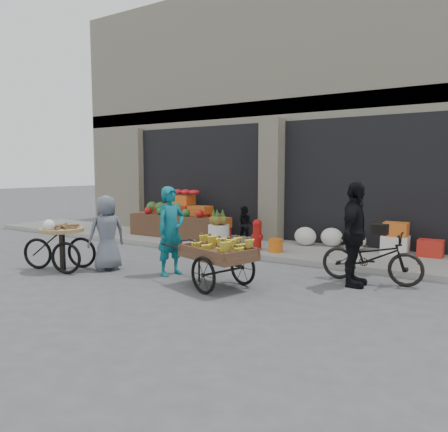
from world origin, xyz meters
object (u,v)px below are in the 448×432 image
Objects in this scene: vendor_grey at (107,233)px; bicycle at (371,257)px; fire_hydrant at (257,233)px; banana_cart at (217,251)px; orange_bucket at (276,245)px; cyclist at (354,234)px; tricycle_cart at (62,242)px; pineapple_bin at (219,235)px; vendor_woman at (171,231)px; seated_person at (245,225)px.

vendor_grey reaches higher than bicycle.
fire_hydrant is 0.32× the size of banana_cart.
cyclist is (2.18, -1.53, 0.62)m from orange_bucket.
fire_hydrant is at bearing 56.42° from cyclist.
vendor_grey is at bearing 108.12° from bicycle.
bicycle is at bearing 2.99° from tricycle_cart.
vendor_woman is at bearing -75.81° from pineapple_bin.
bicycle is 0.97× the size of cyclist.
vendor_woman reaches higher than pineapple_bin.
fire_hydrant is 3.46m from vendor_grey.
bicycle is (5.35, 2.29, -0.11)m from tricycle_cart.
bicycle is (3.58, -1.83, -0.13)m from seated_person.
banana_cart is (1.87, -2.94, 0.25)m from pineapple_bin.
cyclist reaches higher than seated_person.
pineapple_bin is 1.11m from fire_hydrant.
tricycle_cart is at bearing -130.99° from orange_bucket.
bicycle is (2.38, -1.13, 0.18)m from orange_bucket.
banana_cart is 1.23× the size of cyclist.
bicycle reaches higher than banana_cart.
tricycle_cart is (-2.47, -3.47, 0.06)m from fire_hydrant.
seated_person is 0.52× the size of cyclist.
vendor_grey is at bearing -161.13° from banana_cart.
banana_cart is at bearing 125.83° from bicycle.
fire_hydrant is 2.22× the size of orange_bucket.
seated_person is at bearing 56.31° from pineapple_bin.
vendor_grey is (-1.32, -0.36, -0.09)m from vendor_woman.
orange_bucket is at bearing -3.58° from pineapple_bin.
bicycle is at bearing -22.29° from fire_hydrant.
tricycle_cart is at bearing 124.87° from vendor_woman.
orange_bucket is at bearing -40.26° from seated_person.
orange_bucket is at bearing -5.71° from fire_hydrant.
cyclist is (3.38, -2.23, 0.30)m from seated_person.
vendor_woman is 1.12× the size of vendor_grey.
vendor_woman is at bearing 105.34° from cyclist.
banana_cart is 1.51× the size of tricycle_cart.
banana_cart is 1.32× the size of vendor_woman.
banana_cart is at bearing -77.39° from seated_person.
seated_person reaches higher than tricycle_cart.
vendor_woman reaches higher than vendor_grey.
vendor_grey is (-1.75, -2.98, 0.24)m from fire_hydrant.
vendor_grey reaches higher than fire_hydrant.
cyclist reaches higher than vendor_grey.
pineapple_bin is 0.56× the size of seated_person.
seated_person is (-1.20, 0.70, 0.31)m from orange_bucket.
bicycle is (3.31, 1.43, -0.38)m from vendor_woman.
banana_cart reaches higher than fire_hydrant.
bicycle is at bearing 134.76° from vendor_grey.
fire_hydrant is 0.55m from orange_bucket.
seated_person is at bearing -172.51° from vendor_grey.
vendor_woman is 3.28m from cyclist.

